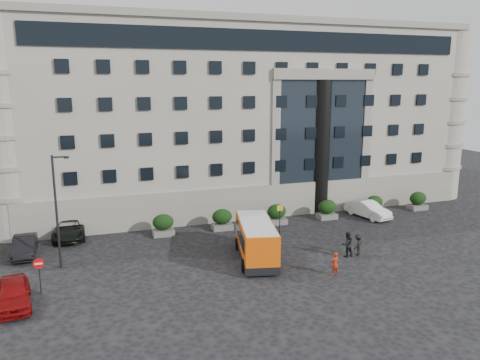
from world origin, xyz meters
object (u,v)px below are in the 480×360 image
object	(u,v)px
bus_stop_sign	(280,215)
parked_car_d	(70,229)
parked_car_c	(70,224)
no_entry_sign	(39,269)
hedge_d	(327,209)
street_lamp	(57,208)
hedge_e	(374,205)
parked_car_b	(25,246)
hedge_a	(163,225)
red_truck	(63,202)
hedge_b	(222,219)
hedge_f	(418,201)
white_taxi	(368,209)
minibus	(256,239)
pedestrian_b	(347,244)
parked_car_a	(13,294)
pedestrian_c	(358,245)
hedge_c	(277,214)
pedestrian_a	(335,264)

from	to	relation	value
bus_stop_sign	parked_car_d	world-z (taller)	bus_stop_sign
bus_stop_sign	parked_car_c	world-z (taller)	bus_stop_sign
bus_stop_sign	no_entry_sign	bearing A→B (deg)	-161.92
hedge_d	street_lamp	xyz separation A→B (m)	(-23.54, -4.80, 3.44)
hedge_e	parked_car_b	world-z (taller)	hedge_e
hedge_e	street_lamp	distance (m)	29.34
hedge_a	no_entry_sign	bearing A→B (deg)	-135.52
hedge_a	hedge_d	size ratio (longest dim) A/B	1.00
hedge_a	parked_car_c	xyz separation A→B (m)	(-7.50, 3.40, -0.23)
red_truck	bus_stop_sign	bearing A→B (deg)	-22.07
hedge_e	street_lamp	bearing A→B (deg)	-170.52
bus_stop_sign	parked_car_d	size ratio (longest dim) A/B	0.46
hedge_b	parked_car_c	xyz separation A→B (m)	(-12.70, 3.40, -0.23)
hedge_f	white_taxi	size ratio (longest dim) A/B	0.38
hedge_d	hedge_e	bearing A→B (deg)	0.00
hedge_f	bus_stop_sign	size ratio (longest dim) A/B	0.73
street_lamp	minibus	xyz separation A→B (m)	(13.48, -2.86, -2.80)
hedge_b	minibus	world-z (taller)	minibus
white_taxi	minibus	bearing A→B (deg)	-167.20
white_taxi	hedge_e	bearing A→B (deg)	19.73
street_lamp	pedestrian_b	bearing A→B (deg)	-12.49
bus_stop_sign	parked_car_a	xyz separation A→B (m)	(-19.84, -7.25, -0.95)
hedge_e	parked_car_d	xyz separation A→B (m)	(-28.30, 1.95, -0.17)
hedge_f	pedestrian_c	distance (m)	15.87
hedge_e	red_truck	bearing A→B (deg)	162.68
hedge_e	hedge_c	bearing A→B (deg)	180.00
hedge_b	parked_car_a	bearing A→B (deg)	-147.13
minibus	red_truck	bearing A→B (deg)	142.04
hedge_d	hedge_a	bearing A→B (deg)	180.00
bus_stop_sign	pedestrian_c	bearing A→B (deg)	-60.77
hedge_c	pedestrian_b	distance (m)	9.42
pedestrian_c	pedestrian_a	bearing A→B (deg)	4.80
parked_car_a	pedestrian_c	world-z (taller)	pedestrian_c
bus_stop_sign	pedestrian_b	xyz separation A→B (m)	(2.66, -6.45, -0.78)
street_lamp	pedestrian_a	distance (m)	19.28
no_entry_sign	parked_car_c	bearing A→B (deg)	83.01
red_truck	pedestrian_a	distance (m)	27.58
hedge_c	no_entry_sign	size ratio (longest dim) A/B	0.79
hedge_a	pedestrian_a	size ratio (longest dim) A/B	1.16
red_truck	parked_car_d	size ratio (longest dim) A/B	0.94
hedge_b	pedestrian_b	world-z (taller)	pedestrian_b
street_lamp	pedestrian_c	bearing A→B (deg)	-11.94
parked_car_b	parked_car_d	size ratio (longest dim) A/B	0.82
minibus	pedestrian_a	size ratio (longest dim) A/B	4.53
hedge_c	minibus	size ratio (longest dim) A/B	0.26
no_entry_sign	white_taxi	bearing A→B (deg)	15.72
hedge_f	parked_car_b	bearing A→B (deg)	-177.86
parked_car_c	parked_car_d	distance (m)	1.45
hedge_b	minibus	distance (m)	7.69
parked_car_c	hedge_f	bearing A→B (deg)	-6.19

